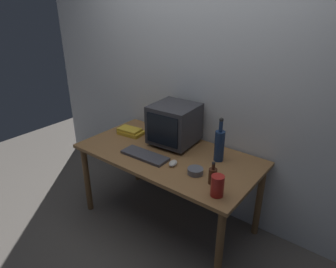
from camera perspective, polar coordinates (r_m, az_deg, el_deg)
name	(u,v)px	position (r m, az deg, el deg)	size (l,w,h in m)	color
ground_plane	(168,219)	(2.99, 0.00, -15.98)	(6.00, 6.00, 0.00)	#56514C
back_wall	(200,82)	(2.75, 6.09, 9.80)	(4.00, 0.08, 2.50)	silver
desk	(168,161)	(2.62, 0.00, -5.23)	(1.57, 0.81, 0.72)	olive
crt_monitor	(174,124)	(2.67, 1.22, 1.91)	(0.41, 0.41, 0.37)	#333338
keyboard	(145,155)	(2.52, -4.46, -4.10)	(0.42, 0.15, 0.02)	#3F3F47
computer_mouse	(173,163)	(2.39, 0.96, -5.58)	(0.06, 0.10, 0.04)	beige
bottle_tall	(219,145)	(2.44, 9.78, -2.02)	(0.08, 0.08, 0.37)	navy
bottle_short	(213,175)	(2.17, 8.51, -7.79)	(0.06, 0.06, 0.18)	#472314
book_stack	(131,131)	(2.95, -7.15, 0.49)	(0.26, 0.19, 0.06)	gold
cd_spindle	(195,171)	(2.29, 5.23, -7.04)	(0.12, 0.12, 0.04)	#595B66
metal_canister	(217,186)	(2.05, 9.38, -9.71)	(0.09, 0.09, 0.15)	#A51E19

